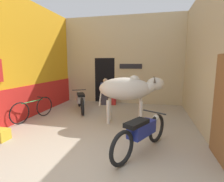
{
  "coord_description": "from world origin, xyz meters",
  "views": [
    {
      "loc": [
        1.43,
        -2.65,
        1.92
      ],
      "look_at": [
        0.24,
        2.5,
        1.07
      ],
      "focal_mm": 28.0,
      "sensor_mm": 36.0,
      "label": 1
    }
  ],
  "objects_px": {
    "cow": "(128,89)",
    "bicycle": "(33,109)",
    "plastic_stool": "(113,100)",
    "motorcycle_far": "(80,100)",
    "shopkeeper_seated": "(105,91)",
    "motorcycle_near": "(142,132)"
  },
  "relations": [
    {
      "from": "motorcycle_near",
      "to": "shopkeeper_seated",
      "type": "bearing_deg",
      "value": 115.13
    },
    {
      "from": "motorcycle_near",
      "to": "plastic_stool",
      "type": "distance_m",
      "value": 4.43
    },
    {
      "from": "motorcycle_far",
      "to": "plastic_stool",
      "type": "distance_m",
      "value": 1.7
    },
    {
      "from": "bicycle",
      "to": "shopkeeper_seated",
      "type": "relative_size",
      "value": 1.37
    },
    {
      "from": "motorcycle_near",
      "to": "bicycle",
      "type": "height_order",
      "value": "motorcycle_near"
    },
    {
      "from": "cow",
      "to": "motorcycle_far",
      "type": "distance_m",
      "value": 2.38
    },
    {
      "from": "cow",
      "to": "bicycle",
      "type": "distance_m",
      "value": 3.3
    },
    {
      "from": "motorcycle_near",
      "to": "plastic_stool",
      "type": "bearing_deg",
      "value": 110.54
    },
    {
      "from": "cow",
      "to": "plastic_stool",
      "type": "xyz_separation_m",
      "value": [
        -0.99,
        2.3,
        -0.87
      ]
    },
    {
      "from": "cow",
      "to": "plastic_stool",
      "type": "relative_size",
      "value": 4.71
    },
    {
      "from": "cow",
      "to": "shopkeeper_seated",
      "type": "relative_size",
      "value": 1.72
    },
    {
      "from": "motorcycle_far",
      "to": "shopkeeper_seated",
      "type": "bearing_deg",
      "value": 62.55
    },
    {
      "from": "motorcycle_far",
      "to": "shopkeeper_seated",
      "type": "distance_m",
      "value": 1.48
    },
    {
      "from": "cow",
      "to": "motorcycle_near",
      "type": "relative_size",
      "value": 1.13
    },
    {
      "from": "motorcycle_far",
      "to": "plastic_stool",
      "type": "bearing_deg",
      "value": 50.73
    },
    {
      "from": "cow",
      "to": "bicycle",
      "type": "relative_size",
      "value": 1.26
    },
    {
      "from": "motorcycle_near",
      "to": "cow",
      "type": "bearing_deg",
      "value": 106.86
    },
    {
      "from": "cow",
      "to": "motorcycle_near",
      "type": "xyz_separation_m",
      "value": [
        0.56,
        -1.84,
        -0.65
      ]
    },
    {
      "from": "motorcycle_far",
      "to": "plastic_stool",
      "type": "height_order",
      "value": "motorcycle_far"
    },
    {
      "from": "motorcycle_near",
      "to": "bicycle",
      "type": "distance_m",
      "value": 4.0
    },
    {
      "from": "shopkeeper_seated",
      "to": "plastic_stool",
      "type": "relative_size",
      "value": 2.74
    },
    {
      "from": "plastic_stool",
      "to": "bicycle",
      "type": "bearing_deg",
      "value": -128.72
    }
  ]
}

